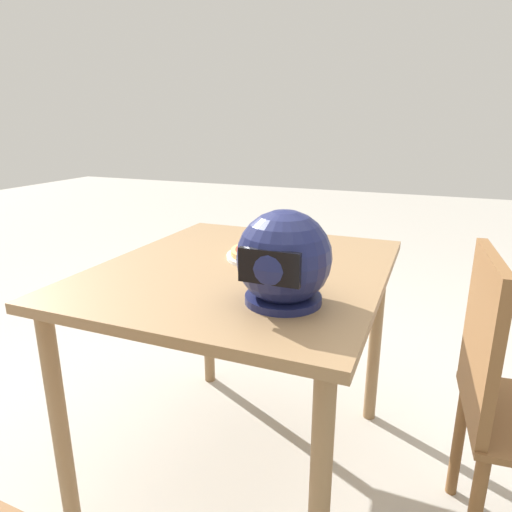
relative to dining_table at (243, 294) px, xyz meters
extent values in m
plane|color=#B2ADA3|center=(0.00, 0.00, -0.68)|extent=(14.00, 14.00, 0.00)
cube|color=olive|center=(0.00, 0.00, 0.08)|extent=(0.89, 1.04, 0.03)
cylinder|color=olive|center=(-0.39, -0.46, -0.31)|extent=(0.05, 0.05, 0.75)
cylinder|color=olive|center=(0.39, -0.46, -0.31)|extent=(0.05, 0.05, 0.75)
cylinder|color=olive|center=(-0.39, 0.46, -0.31)|extent=(0.05, 0.05, 0.75)
cylinder|color=olive|center=(0.39, 0.46, -0.31)|extent=(0.05, 0.05, 0.75)
cylinder|color=white|center=(-0.04, -0.12, 0.10)|extent=(0.29, 0.29, 0.01)
cylinder|color=tan|center=(-0.04, -0.12, 0.12)|extent=(0.26, 0.26, 0.02)
cylinder|color=red|center=(-0.04, -0.12, 0.13)|extent=(0.23, 0.23, 0.00)
sphere|color=#234C1E|center=(-0.04, -0.20, 0.14)|extent=(0.03, 0.03, 0.03)
sphere|color=#234C1E|center=(-0.11, -0.07, 0.14)|extent=(0.04, 0.04, 0.04)
sphere|color=#234C1E|center=(-0.10, -0.05, 0.14)|extent=(0.03, 0.03, 0.03)
sphere|color=#234C1E|center=(-0.08, -0.17, 0.14)|extent=(0.04, 0.04, 0.04)
cylinder|color=#E0D172|center=(-0.09, -0.12, 0.14)|extent=(0.03, 0.03, 0.02)
cylinder|color=#E0D172|center=(-0.06, -0.11, 0.14)|extent=(0.02, 0.02, 0.01)
cylinder|color=#E0D172|center=(-0.07, -0.09, 0.14)|extent=(0.03, 0.03, 0.02)
cylinder|color=#E0D172|center=(0.01, -0.19, 0.14)|extent=(0.02, 0.02, 0.02)
cylinder|color=#E0D172|center=(-0.10, -0.10, 0.14)|extent=(0.03, 0.03, 0.01)
sphere|color=#191E4C|center=(-0.22, 0.24, 0.22)|extent=(0.24, 0.24, 0.24)
cylinder|color=#191E4C|center=(-0.22, 0.24, 0.11)|extent=(0.20, 0.20, 0.02)
cube|color=black|center=(-0.22, 0.35, 0.23)|extent=(0.15, 0.02, 0.08)
cube|color=brown|center=(-0.71, 0.03, -0.01)|extent=(0.06, 0.38, 0.45)
cylinder|color=brown|center=(-0.71, -0.14, -0.47)|extent=(0.04, 0.04, 0.43)
camera|label=1|loc=(-0.56, 1.28, 0.55)|focal=31.63mm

